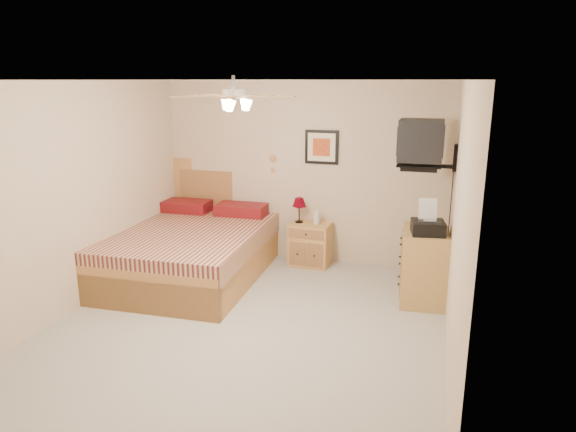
% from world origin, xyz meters
% --- Properties ---
extents(floor, '(4.50, 4.50, 0.00)m').
position_xyz_m(floor, '(0.00, 0.00, 0.00)').
color(floor, '#A59E95').
rests_on(floor, ground).
extents(ceiling, '(4.00, 4.50, 0.04)m').
position_xyz_m(ceiling, '(0.00, 0.00, 2.50)').
color(ceiling, white).
rests_on(ceiling, ground).
extents(wall_back, '(4.00, 0.04, 2.50)m').
position_xyz_m(wall_back, '(0.00, 2.25, 1.25)').
color(wall_back, beige).
rests_on(wall_back, ground).
extents(wall_front, '(4.00, 0.04, 2.50)m').
position_xyz_m(wall_front, '(0.00, -2.25, 1.25)').
color(wall_front, beige).
rests_on(wall_front, ground).
extents(wall_left, '(0.04, 4.50, 2.50)m').
position_xyz_m(wall_left, '(-2.00, 0.00, 1.25)').
color(wall_left, beige).
rests_on(wall_left, ground).
extents(wall_right, '(0.04, 4.50, 2.50)m').
position_xyz_m(wall_right, '(2.00, 0.00, 1.25)').
color(wall_right, beige).
rests_on(wall_right, ground).
extents(bed, '(1.88, 2.42, 1.53)m').
position_xyz_m(bed, '(-1.23, 1.12, 0.77)').
color(bed, '#B47B38').
rests_on(bed, ground).
extents(nightstand, '(0.56, 0.43, 0.59)m').
position_xyz_m(nightstand, '(0.18, 2.00, 0.30)').
color(nightstand, '#B0703C').
rests_on(nightstand, ground).
extents(table_lamp, '(0.21, 0.21, 0.35)m').
position_xyz_m(table_lamp, '(0.01, 2.03, 0.77)').
color(table_lamp, '#5E010F').
rests_on(table_lamp, nightstand).
extents(lotion_bottle, '(0.10, 0.10, 0.24)m').
position_xyz_m(lotion_bottle, '(0.27, 2.00, 0.71)').
color(lotion_bottle, silver).
rests_on(lotion_bottle, nightstand).
extents(framed_picture, '(0.46, 0.04, 0.46)m').
position_xyz_m(framed_picture, '(0.27, 2.23, 1.62)').
color(framed_picture, black).
rests_on(framed_picture, wall_back).
extents(dresser, '(0.55, 0.75, 0.85)m').
position_xyz_m(dresser, '(1.73, 1.21, 0.43)').
color(dresser, '#A27B44').
rests_on(dresser, ground).
extents(fax_machine, '(0.41, 0.42, 0.38)m').
position_xyz_m(fax_machine, '(1.75, 1.07, 1.04)').
color(fax_machine, black).
rests_on(fax_machine, dresser).
extents(magazine_lower, '(0.25, 0.30, 0.03)m').
position_xyz_m(magazine_lower, '(1.65, 1.42, 0.87)').
color(magazine_lower, beige).
rests_on(magazine_lower, dresser).
extents(magazine_upper, '(0.29, 0.32, 0.02)m').
position_xyz_m(magazine_upper, '(1.65, 1.43, 0.89)').
color(magazine_upper, tan).
rests_on(magazine_upper, magazine_lower).
extents(wall_tv, '(0.56, 0.46, 0.58)m').
position_xyz_m(wall_tv, '(1.75, 1.34, 1.81)').
color(wall_tv, black).
rests_on(wall_tv, wall_right).
extents(ceiling_fan, '(1.14, 1.14, 0.28)m').
position_xyz_m(ceiling_fan, '(0.00, -0.20, 2.36)').
color(ceiling_fan, white).
rests_on(ceiling_fan, ceiling).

